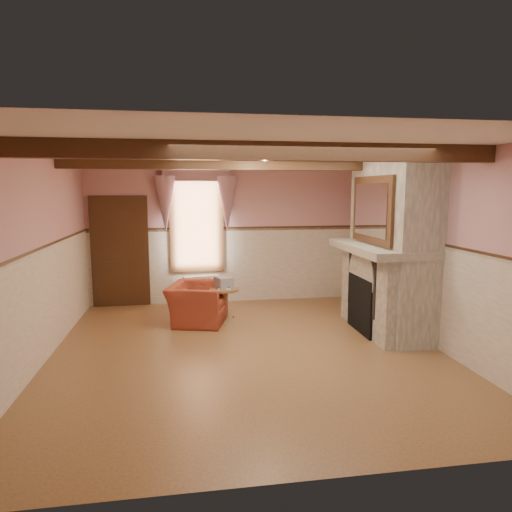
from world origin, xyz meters
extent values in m
cube|color=brown|center=(0.00, 0.00, 0.00)|extent=(5.50, 6.00, 0.01)
cube|color=silver|center=(0.00, 0.00, 2.80)|extent=(5.50, 6.00, 0.01)
cube|color=tan|center=(0.00, 3.00, 1.40)|extent=(5.50, 0.02, 2.80)
cube|color=tan|center=(0.00, -3.00, 1.40)|extent=(5.50, 0.02, 2.80)
cube|color=tan|center=(-2.75, 0.00, 1.40)|extent=(0.02, 6.00, 2.80)
cube|color=tan|center=(2.75, 0.00, 1.40)|extent=(0.02, 6.00, 2.80)
cube|color=black|center=(2.00, 0.60, 0.45)|extent=(0.20, 0.95, 0.90)
imported|color=maroon|center=(-0.66, 1.53, 0.34)|extent=(1.15, 1.24, 0.68)
cylinder|color=brown|center=(-0.17, 1.71, 0.28)|extent=(0.56, 0.56, 0.55)
cube|color=#B7AD8C|center=(-0.18, 1.73, 0.65)|extent=(0.35, 0.39, 0.20)
cube|color=silver|center=(-0.54, 2.70, 0.30)|extent=(0.72, 0.32, 0.60)
imported|color=brown|center=(2.24, 0.80, 1.47)|extent=(0.39, 0.39, 0.09)
cube|color=black|center=(2.24, 1.40, 1.52)|extent=(0.14, 0.24, 0.20)
cylinder|color=#C57937|center=(2.24, 1.08, 1.56)|extent=(0.11, 0.11, 0.28)
cylinder|color=maroon|center=(2.24, 0.07, 1.50)|extent=(0.06, 0.06, 0.16)
cylinder|color=gold|center=(2.24, 0.41, 1.48)|extent=(0.06, 0.06, 0.12)
cube|color=gray|center=(2.42, 0.60, 1.40)|extent=(0.85, 2.00, 2.80)
cube|color=gray|center=(2.24, 0.60, 1.36)|extent=(1.05, 2.05, 0.12)
cube|color=silver|center=(2.06, 0.60, 1.97)|extent=(0.06, 1.44, 1.04)
cube|color=black|center=(-2.10, 2.94, 1.05)|extent=(1.10, 0.10, 2.10)
cube|color=white|center=(-0.60, 2.97, 1.65)|extent=(1.06, 0.08, 2.02)
cube|color=gray|center=(-0.60, 2.88, 2.25)|extent=(1.30, 0.14, 1.40)
cube|color=black|center=(0.00, -1.20, 2.70)|extent=(5.50, 0.18, 0.20)
cube|color=black|center=(0.00, 1.20, 2.70)|extent=(5.50, 0.18, 0.20)
camera|label=1|loc=(-0.86, -6.21, 2.28)|focal=32.00mm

